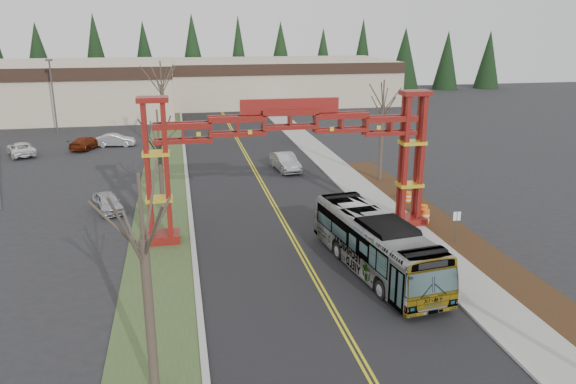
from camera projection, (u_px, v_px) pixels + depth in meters
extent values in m
cube|color=black|center=(272.00, 201.00, 42.52)|extent=(12.00, 110.00, 0.02)
cube|color=gold|center=(270.00, 200.00, 42.49)|extent=(0.12, 100.00, 0.01)
cube|color=gold|center=(273.00, 200.00, 42.54)|extent=(0.12, 100.00, 0.01)
cube|color=#A2A39E|center=(349.00, 195.00, 43.64)|extent=(0.30, 110.00, 0.15)
cube|color=gray|center=(367.00, 194.00, 43.91)|extent=(2.60, 110.00, 0.14)
cube|color=black|center=(504.00, 271.00, 30.32)|extent=(2.60, 50.00, 0.12)
cube|color=#304924|center=(164.00, 207.00, 41.02)|extent=(4.00, 110.00, 0.08)
cube|color=#A2A39E|center=(189.00, 205.00, 41.35)|extent=(0.30, 110.00, 0.15)
cube|color=#5C110C|center=(162.00, 238.00, 34.37)|extent=(2.20, 1.60, 0.60)
cube|color=#5C110C|center=(147.00, 172.00, 32.70)|extent=(0.28, 0.28, 8.00)
cube|color=#5C110C|center=(167.00, 171.00, 32.90)|extent=(0.28, 0.28, 8.00)
cube|color=#5C110C|center=(148.00, 169.00, 33.35)|extent=(0.28, 0.28, 8.00)
cube|color=#5C110C|center=(167.00, 168.00, 33.56)|extent=(0.28, 0.28, 8.00)
cube|color=yellow|center=(159.00, 199.00, 33.65)|extent=(1.60, 1.10, 0.22)
cube|color=yellow|center=(156.00, 153.00, 32.84)|extent=(1.60, 1.10, 0.22)
cube|color=#5C110C|center=(152.00, 99.00, 31.93)|extent=(1.80, 1.20, 0.30)
cube|color=#5C110C|center=(407.00, 221.00, 37.35)|extent=(2.20, 1.60, 0.60)
cube|color=#5C110C|center=(406.00, 159.00, 35.68)|extent=(0.28, 0.28, 8.00)
cube|color=#5C110C|center=(422.00, 159.00, 35.88)|extent=(0.28, 0.28, 8.00)
cube|color=#5C110C|center=(401.00, 157.00, 36.33)|extent=(0.28, 0.28, 8.00)
cube|color=#5C110C|center=(417.00, 156.00, 36.54)|extent=(0.28, 0.28, 8.00)
cube|color=yellow|center=(410.00, 185.00, 36.63)|extent=(1.60, 1.10, 0.22)
cube|color=yellow|center=(412.00, 143.00, 35.82)|extent=(1.60, 1.10, 0.22)
cube|color=#5C110C|center=(416.00, 93.00, 34.91)|extent=(1.80, 1.20, 0.30)
cube|color=#5C110C|center=(290.00, 117.00, 33.78)|extent=(16.00, 0.90, 1.00)
cube|color=#5C110C|center=(290.00, 132.00, 34.04)|extent=(16.00, 0.90, 0.60)
cube|color=maroon|center=(290.00, 106.00, 33.59)|extent=(6.00, 0.25, 0.90)
cube|color=#B9A78E|center=(9.00, 90.00, 79.98)|extent=(46.00, 22.00, 7.50)
cube|color=#B9A78E|center=(275.00, 81.00, 95.02)|extent=(38.00, 20.00, 7.00)
cube|color=black|center=(287.00, 69.00, 84.75)|extent=(38.00, 0.40, 1.60)
cone|color=black|center=(41.00, 61.00, 98.06)|extent=(5.60, 5.60, 13.00)
cylinder|color=#382D26|center=(45.00, 94.00, 99.71)|extent=(0.80, 0.80, 1.60)
cone|color=black|center=(92.00, 61.00, 99.64)|extent=(5.60, 5.60, 13.00)
cylinder|color=#382D26|center=(95.00, 93.00, 101.29)|extent=(0.80, 0.80, 1.60)
cone|color=black|center=(141.00, 60.00, 101.23)|extent=(5.60, 5.60, 13.00)
cylinder|color=#382D26|center=(143.00, 92.00, 102.88)|extent=(0.80, 0.80, 1.60)
cone|color=black|center=(189.00, 59.00, 102.81)|extent=(5.60, 5.60, 13.00)
cylinder|color=#382D26|center=(190.00, 91.00, 104.46)|extent=(0.80, 0.80, 1.60)
cone|color=black|center=(235.00, 59.00, 104.39)|extent=(5.60, 5.60, 13.00)
cylinder|color=#382D26|center=(236.00, 90.00, 106.04)|extent=(0.80, 0.80, 1.60)
cone|color=black|center=(280.00, 58.00, 105.98)|extent=(5.60, 5.60, 13.00)
cylinder|color=#382D26|center=(280.00, 89.00, 107.62)|extent=(0.80, 0.80, 1.60)
cone|color=black|center=(323.00, 58.00, 107.56)|extent=(5.60, 5.60, 13.00)
cylinder|color=#382D26|center=(323.00, 88.00, 109.21)|extent=(0.80, 0.80, 1.60)
cone|color=black|center=(366.00, 57.00, 109.14)|extent=(5.60, 5.60, 13.00)
cylinder|color=#382D26|center=(365.00, 87.00, 110.79)|extent=(0.80, 0.80, 1.60)
cone|color=black|center=(407.00, 57.00, 110.73)|extent=(5.60, 5.60, 13.00)
cylinder|color=#382D26|center=(405.00, 86.00, 112.37)|extent=(0.80, 0.80, 1.60)
cone|color=black|center=(447.00, 56.00, 112.31)|extent=(5.60, 5.60, 13.00)
cylinder|color=#382D26|center=(444.00, 85.00, 113.96)|extent=(0.80, 0.80, 1.60)
cone|color=black|center=(485.00, 56.00, 113.89)|extent=(5.60, 5.60, 13.00)
cylinder|color=#382D26|center=(483.00, 84.00, 115.54)|extent=(0.80, 0.80, 1.60)
imported|color=#96989D|center=(376.00, 244.00, 30.01)|extent=(4.13, 11.53, 3.14)
imported|color=#A5A8AD|center=(285.00, 162.00, 50.98)|extent=(2.26, 4.96, 1.58)
imported|color=#AEAEB6|center=(108.00, 203.00, 39.91)|extent=(2.82, 4.24, 1.34)
imported|color=maroon|center=(87.00, 143.00, 59.80)|extent=(3.69, 5.03, 1.35)
imported|color=silver|center=(115.00, 140.00, 61.08)|extent=(4.21, 1.79, 1.35)
imported|color=white|center=(21.00, 149.00, 56.80)|extent=(3.93, 5.42, 1.37)
cylinder|color=#382D26|center=(150.00, 319.00, 19.58)|extent=(0.35, 0.35, 6.00)
cylinder|color=#382D26|center=(141.00, 209.00, 18.40)|extent=(0.13, 0.13, 2.39)
cylinder|color=#382D26|center=(161.00, 177.00, 39.13)|extent=(0.32, 0.32, 5.22)
cylinder|color=#382D26|center=(158.00, 126.00, 38.08)|extent=(0.12, 0.12, 2.22)
cylinder|color=#382D26|center=(164.00, 121.00, 55.78)|extent=(0.35, 0.35, 7.13)
cylinder|color=#382D26|center=(161.00, 73.00, 54.43)|extent=(0.13, 0.13, 2.41)
cylinder|color=#382D26|center=(381.00, 144.00, 47.00)|extent=(0.32, 0.32, 6.39)
cylinder|color=#382D26|center=(384.00, 94.00, 45.79)|extent=(0.12, 0.12, 2.21)
cylinder|color=#3F3F44|center=(53.00, 98.00, 67.48)|extent=(0.19, 0.19, 8.63)
cube|color=#3F3F44|center=(49.00, 60.00, 66.21)|extent=(0.77, 0.38, 0.24)
cylinder|color=#3F3F44|center=(456.00, 228.00, 34.05)|extent=(0.06, 0.06, 2.02)
cube|color=white|center=(457.00, 216.00, 33.84)|extent=(0.46, 0.08, 0.55)
cylinder|color=#FE650E|center=(425.00, 217.00, 37.36)|extent=(0.55, 0.55, 1.06)
cylinder|color=white|center=(425.00, 215.00, 37.31)|extent=(0.57, 0.57, 0.13)
cylinder|color=white|center=(425.00, 219.00, 37.40)|extent=(0.57, 0.57, 0.13)
cylinder|color=#FE650E|center=(424.00, 212.00, 38.55)|extent=(0.50, 0.50, 0.95)
cylinder|color=white|center=(424.00, 210.00, 38.51)|extent=(0.51, 0.51, 0.11)
cylinder|color=white|center=(424.00, 214.00, 38.59)|extent=(0.51, 0.51, 0.11)
cylinder|color=#FE650E|center=(408.00, 198.00, 41.74)|extent=(0.47, 0.47, 0.91)
cylinder|color=white|center=(408.00, 196.00, 41.70)|extent=(0.49, 0.49, 0.11)
cylinder|color=white|center=(408.00, 199.00, 41.78)|extent=(0.49, 0.49, 0.11)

